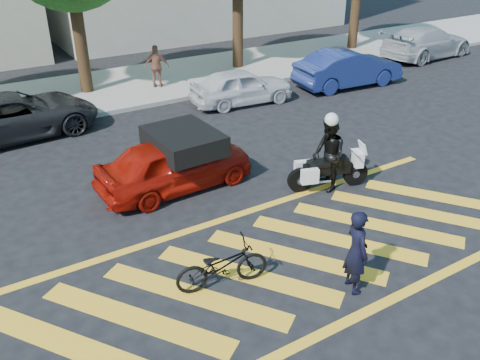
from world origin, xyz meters
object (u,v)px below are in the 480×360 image
police_motorcycle (327,170)px  parked_right (348,68)px  officer_bike (356,251)px  parked_far_right (427,42)px  parked_mid_right (242,86)px  red_convertible (175,164)px  officer_moto (328,155)px  bicycle (222,265)px  parked_mid_left (16,115)px

police_motorcycle → parked_right: (6.04, 5.95, 0.21)m
police_motorcycle → parked_right: 8.49m
officer_bike → parked_far_right: (14.15, 10.50, -0.10)m
parked_mid_right → parked_far_right: parked_far_right is taller
officer_bike → red_convertible: size_ratio=0.42×
police_motorcycle → officer_moto: (-0.02, -0.01, 0.41)m
officer_bike → police_motorcycle: 3.76m
police_motorcycle → parked_mid_right: 6.56m
officer_moto → red_convertible: 3.67m
parked_mid_right → bicycle: bearing=151.8°
parked_mid_right → officer_bike: bearing=165.0°
police_motorcycle → parked_mid_left: 9.34m
red_convertible → parked_far_right: (15.22, 5.42, 0.05)m
red_convertible → parked_right: (9.15, 4.02, 0.05)m
bicycle → parked_mid_left: 9.39m
officer_moto → parked_right: size_ratio=0.42×
officer_bike → red_convertible: officer_bike is taller
bicycle → red_convertible: size_ratio=0.44×
parked_far_right → red_convertible: bearing=106.2°
officer_moto → parked_mid_left: bearing=-124.3°
officer_moto → parked_mid_right: officer_moto is taller
police_motorcycle → parked_mid_right: parked_mid_right is taller
police_motorcycle → parked_mid_left: parked_mid_left is taller
red_convertible → parked_mid_right: bearing=-48.8°
bicycle → parked_far_right: 18.55m
red_convertible → parked_mid_left: 6.03m
parked_mid_right → parked_far_right: 10.64m
police_motorcycle → parked_mid_right: size_ratio=0.55×
police_motorcycle → parked_far_right: 14.17m
officer_bike → bicycle: officer_bike is taller
red_convertible → parked_far_right: 16.16m
parked_right → parked_mid_right: bearing=89.2°
officer_moto → red_convertible: bearing=-104.4°
police_motorcycle → red_convertible: size_ratio=0.52×
officer_bike → police_motorcycle: size_ratio=0.81×
officer_bike → parked_far_right: 17.62m
officer_bike → parked_mid_right: bearing=-6.6°
bicycle → parked_mid_left: bearing=22.4°
red_convertible → parked_mid_right: (4.63, 4.44, -0.03)m
parked_mid_left → parked_mid_right: bearing=-102.1°
parked_mid_left → parked_mid_right: (7.27, -0.98, -0.05)m
police_motorcycle → parked_mid_right: (1.51, 6.38, 0.12)m
parked_mid_left → parked_far_right: 17.86m
officer_bike → police_motorcycle: (2.04, 3.14, -0.31)m
parked_mid_left → parked_right: 11.88m
red_convertible → police_motorcycle: bearing=-124.5°
bicycle → parked_mid_left: parked_mid_left is taller
parked_mid_right → parked_right: (4.53, -0.42, 0.08)m
police_motorcycle → red_convertible: (-3.11, 1.94, 0.16)m
bicycle → officer_bike: bearing=-111.8°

